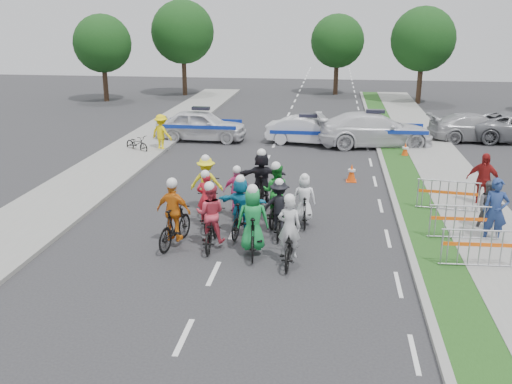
# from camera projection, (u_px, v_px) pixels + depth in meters

# --- Properties ---
(ground) EXTENTS (90.00, 90.00, 0.00)m
(ground) POSITION_uv_depth(u_px,v_px,m) (214.00, 274.00, 14.50)
(ground) COLOR #28282B
(ground) RESTS_ON ground
(curb_right) EXTENTS (0.20, 60.00, 0.12)m
(curb_right) POSITION_uv_depth(u_px,v_px,m) (398.00, 215.00, 18.56)
(curb_right) COLOR gray
(curb_right) RESTS_ON ground
(grass_strip) EXTENTS (1.20, 60.00, 0.11)m
(grass_strip) POSITION_uv_depth(u_px,v_px,m) (420.00, 216.00, 18.47)
(grass_strip) COLOR #1E3F14
(grass_strip) RESTS_ON ground
(sidewalk_right) EXTENTS (2.40, 60.00, 0.13)m
(sidewalk_right) POSITION_uv_depth(u_px,v_px,m) (478.00, 218.00, 18.24)
(sidewalk_right) COLOR gray
(sidewalk_right) RESTS_ON ground
(sidewalk_left) EXTENTS (3.00, 60.00, 0.13)m
(sidewalk_left) POSITION_uv_depth(u_px,v_px,m) (61.00, 200.00, 20.03)
(sidewalk_left) COLOR gray
(sidewalk_left) RESTS_ON ground
(rider_0) EXTENTS (0.69, 1.92, 1.94)m
(rider_0) POSITION_uv_depth(u_px,v_px,m) (289.00, 240.00, 14.96)
(rider_0) COLOR black
(rider_0) RESTS_ON ground
(rider_1) EXTENTS (0.91, 1.98, 2.03)m
(rider_1) POSITION_uv_depth(u_px,v_px,m) (253.00, 227.00, 15.43)
(rider_1) COLOR black
(rider_1) RESTS_ON ground
(rider_2) EXTENTS (0.84, 1.94, 1.95)m
(rider_2) POSITION_uv_depth(u_px,v_px,m) (211.00, 223.00, 15.97)
(rider_2) COLOR black
(rider_2) RESTS_ON ground
(rider_3) EXTENTS (1.09, 2.01, 2.04)m
(rider_3) POSITION_uv_depth(u_px,v_px,m) (174.00, 220.00, 16.02)
(rider_3) COLOR black
(rider_3) RESTS_ON ground
(rider_4) EXTENTS (1.01, 1.77, 1.78)m
(rider_4) POSITION_uv_depth(u_px,v_px,m) (279.00, 213.00, 16.81)
(rider_4) COLOR black
(rider_4) RESTS_ON ground
(rider_5) EXTENTS (1.54, 1.84, 1.87)m
(rider_5) POSITION_uv_depth(u_px,v_px,m) (241.00, 210.00, 16.82)
(rider_5) COLOR black
(rider_5) RESTS_ON ground
(rider_6) EXTENTS (0.87, 1.88, 1.84)m
(rider_6) POSITION_uv_depth(u_px,v_px,m) (207.00, 208.00, 17.51)
(rider_6) COLOR black
(rider_6) RESTS_ON ground
(rider_7) EXTENTS (0.75, 1.65, 1.69)m
(rider_7) POSITION_uv_depth(u_px,v_px,m) (304.00, 204.00, 17.66)
(rider_7) COLOR black
(rider_7) RESTS_ON ground
(rider_8) EXTENTS (0.89, 2.01, 2.00)m
(rider_8) POSITION_uv_depth(u_px,v_px,m) (276.00, 200.00, 17.86)
(rider_8) COLOR black
(rider_8) RESTS_ON ground
(rider_9) EXTENTS (0.93, 1.73, 1.76)m
(rider_9) POSITION_uv_depth(u_px,v_px,m) (238.00, 198.00, 18.26)
(rider_9) COLOR black
(rider_9) RESTS_ON ground
(rider_10) EXTENTS (1.08, 1.91, 1.95)m
(rider_10) POSITION_uv_depth(u_px,v_px,m) (207.00, 189.00, 18.91)
(rider_10) COLOR black
(rider_10) RESTS_ON ground
(rider_11) EXTENTS (1.64, 1.96, 2.04)m
(rider_11) POSITION_uv_depth(u_px,v_px,m) (262.00, 182.00, 19.29)
(rider_11) COLOR black
(rider_11) RESTS_ON ground
(police_car_0) EXTENTS (4.68, 1.96, 1.58)m
(police_car_0) POSITION_uv_depth(u_px,v_px,m) (201.00, 125.00, 29.42)
(police_car_0) COLOR silver
(police_car_0) RESTS_ON ground
(police_car_1) EXTENTS (4.29, 2.00, 1.36)m
(police_car_1) POSITION_uv_depth(u_px,v_px,m) (308.00, 131.00, 28.65)
(police_car_1) COLOR silver
(police_car_1) RESTS_ON ground
(police_car_2) EXTENTS (6.03, 3.27, 1.66)m
(police_car_2) POSITION_uv_depth(u_px,v_px,m) (374.00, 130.00, 28.11)
(police_car_2) COLOR silver
(police_car_2) RESTS_ON ground
(civilian_sedan) EXTENTS (5.04, 2.60, 1.40)m
(civilian_sedan) POSITION_uv_depth(u_px,v_px,m) (476.00, 128.00, 29.29)
(civilian_sedan) COLOR #A1A1A6
(civilian_sedan) RESTS_ON ground
(spectator_0) EXTENTS (0.76, 0.55, 1.92)m
(spectator_0) POSITION_uv_depth(u_px,v_px,m) (495.00, 211.00, 16.16)
(spectator_0) COLOR navy
(spectator_0) RESTS_ON ground
(spectator_1) EXTENTS (0.86, 0.70, 1.63)m
(spectator_1) POSITION_uv_depth(u_px,v_px,m) (490.00, 208.00, 16.90)
(spectator_1) COLOR #4F4F53
(spectator_1) RESTS_ON ground
(spectator_2) EXTENTS (1.20, 0.93, 1.90)m
(spectator_2) POSITION_uv_depth(u_px,v_px,m) (483.00, 180.00, 19.17)
(spectator_2) COLOR maroon
(spectator_2) RESTS_ON ground
(marshal_hiviz) EXTENTS (1.31, 1.07, 1.76)m
(marshal_hiviz) POSITION_uv_depth(u_px,v_px,m) (162.00, 133.00, 27.10)
(marshal_hiviz) COLOR yellow
(marshal_hiviz) RESTS_ON ground
(barrier_0) EXTENTS (2.02, 0.59, 1.12)m
(barrier_0) POSITION_uv_depth(u_px,v_px,m) (480.00, 250.00, 14.52)
(barrier_0) COLOR #A5A8AD
(barrier_0) RESTS_ON ground
(barrier_1) EXTENTS (2.01, 0.55, 1.12)m
(barrier_1) POSITION_uv_depth(u_px,v_px,m) (464.00, 224.00, 16.32)
(barrier_1) COLOR #A5A8AD
(barrier_1) RESTS_ON ground
(barrier_2) EXTENTS (2.05, 0.75, 1.12)m
(barrier_2) POSITION_uv_depth(u_px,v_px,m) (448.00, 197.00, 18.72)
(barrier_2) COLOR #A5A8AD
(barrier_2) RESTS_ON ground
(cone_0) EXTENTS (0.40, 0.40, 0.70)m
(cone_0) POSITION_uv_depth(u_px,v_px,m) (352.00, 173.00, 22.32)
(cone_0) COLOR #F24C0C
(cone_0) RESTS_ON ground
(cone_1) EXTENTS (0.40, 0.40, 0.70)m
(cone_1) POSITION_uv_depth(u_px,v_px,m) (405.00, 150.00, 26.01)
(cone_1) COLOR #F24C0C
(cone_1) RESTS_ON ground
(parked_bike) EXTENTS (1.59, 1.28, 0.81)m
(parked_bike) POSITION_uv_depth(u_px,v_px,m) (137.00, 144.00, 27.04)
(parked_bike) COLOR black
(parked_bike) RESTS_ON ground
(tree_0) EXTENTS (4.20, 4.20, 6.30)m
(tree_0) POSITION_uv_depth(u_px,v_px,m) (102.00, 44.00, 41.49)
(tree_0) COLOR #382619
(tree_0) RESTS_ON ground
(tree_1) EXTENTS (4.55, 4.55, 6.82)m
(tree_1) POSITION_uv_depth(u_px,v_px,m) (423.00, 39.00, 40.34)
(tree_1) COLOR #382619
(tree_1) RESTS_ON ground
(tree_3) EXTENTS (4.90, 4.90, 7.35)m
(tree_3) POSITION_uv_depth(u_px,v_px,m) (183.00, 32.00, 44.42)
(tree_3) COLOR #382619
(tree_3) RESTS_ON ground
(tree_4) EXTENTS (4.20, 4.20, 6.30)m
(tree_4) POSITION_uv_depth(u_px,v_px,m) (337.00, 41.00, 44.99)
(tree_4) COLOR #382619
(tree_4) RESTS_ON ground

